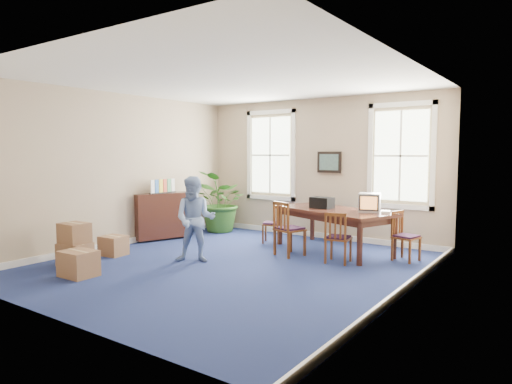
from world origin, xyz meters
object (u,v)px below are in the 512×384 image
Objects in this scene: crt_tv at (370,202)px; cardboard_boxes at (87,243)px; chair_near_left at (290,228)px; potted_plant at (222,201)px; man at (195,219)px; conference_table at (333,230)px; credenza at (163,217)px.

cardboard_boxes is at bearing -152.16° from crt_tv.
potted_plant reaches higher than chair_near_left.
man is 1.12× the size of cardboard_boxes.
crt_tv is at bearing 24.77° from conference_table.
crt_tv is 0.41× the size of chair_near_left.
potted_plant is (-3.21, 0.43, 0.34)m from conference_table.
credenza is at bearing -142.96° from conference_table.
crt_tv is 0.28× the size of man.
man is at bearing 69.86° from chair_near_left.
man reaches higher than credenza.
credenza is 1.62m from potted_plant.
credenza is (-2.05, 1.15, -0.27)m from man.
conference_table is 3.84m from credenza.
credenza is at bearing -106.97° from potted_plant.
crt_tv reaches higher than conference_table.
crt_tv is 1.60m from chair_near_left.
crt_tv is 0.28× the size of potted_plant.
crt_tv is 0.31× the size of cardboard_boxes.
credenza is 0.94× the size of cardboard_boxes.
credenza is at bearing 178.41° from crt_tv.
credenza is (-3.18, -0.26, -0.02)m from chair_near_left.
chair_near_left reaches higher than cardboard_boxes.
man is 1.20× the size of credenza.
credenza is 2.55m from cardboard_boxes.
credenza is (-3.68, -1.10, 0.09)m from conference_table.
potted_plant reaches higher than credenza.
potted_plant is (-1.58, 2.69, -0.01)m from man.
cardboard_boxes is (-1.36, -1.30, -0.38)m from man.
potted_plant is 1.10× the size of cardboard_boxes.
potted_plant is at bearing -167.30° from conference_table.
chair_near_left is at bearing -160.28° from crt_tv.
cardboard_boxes is at bearing -109.72° from conference_table.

